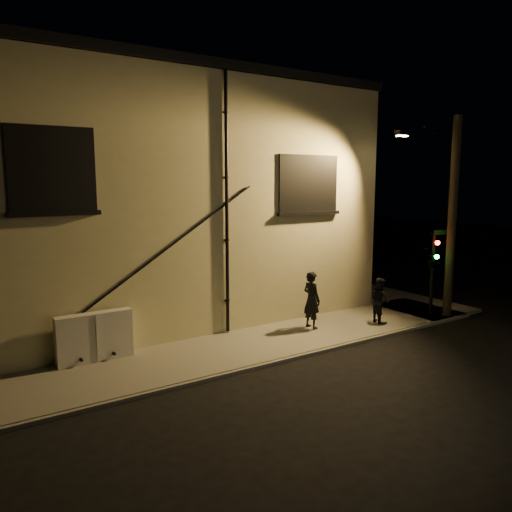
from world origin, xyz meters
TOP-DOWN VIEW (x-y plane):
  - ground at (0.00, 0.00)m, footprint 90.00×90.00m
  - sidewalk at (1.22, 4.39)m, footprint 21.00×16.00m
  - building at (-3.00, 8.99)m, footprint 16.20×12.23m
  - utility_cabinet at (-6.21, 2.70)m, footprint 2.08×0.35m
  - pedestrian_a at (0.83, 1.79)m, footprint 0.52×0.75m
  - pedestrian_b at (3.31, 1.01)m, footprint 0.76×0.89m
  - traffic_signal at (5.43, 0.50)m, footprint 1.12×1.83m
  - streetlamp_pole at (6.03, 0.31)m, footprint 2.03×1.39m

SIDE VIEW (x-z plane):
  - ground at x=0.00m, z-range 0.00..0.00m
  - sidewalk at x=1.22m, z-range 0.00..0.12m
  - utility_cabinet at x=-6.21m, z-range 0.12..1.49m
  - pedestrian_b at x=3.31m, z-range 0.12..1.72m
  - pedestrian_a at x=0.83m, z-range 0.12..2.08m
  - traffic_signal at x=5.43m, z-range 0.66..3.84m
  - streetlamp_pole at x=6.03m, z-range 0.21..7.61m
  - building at x=-3.00m, z-range 0.00..8.80m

